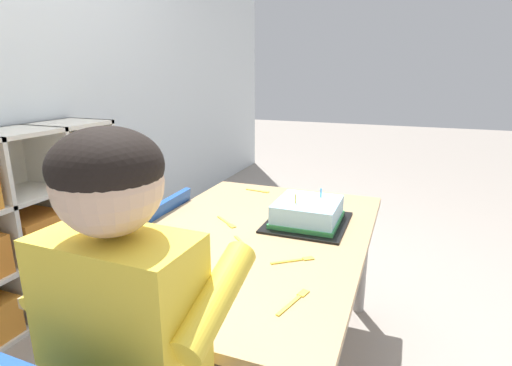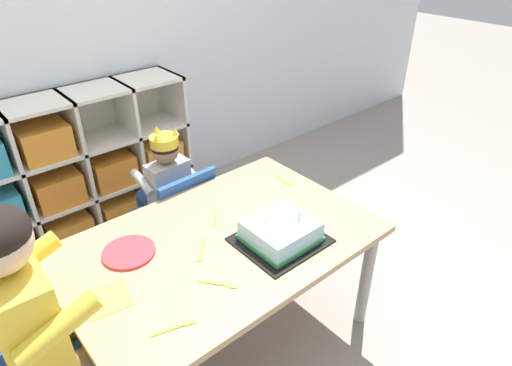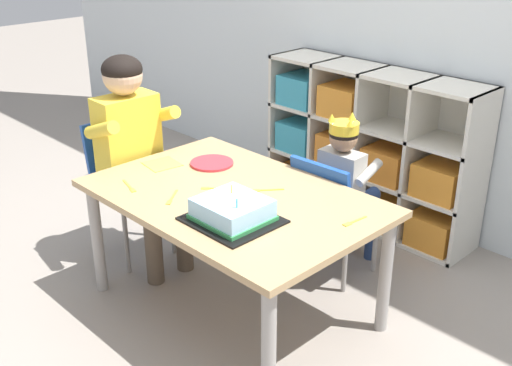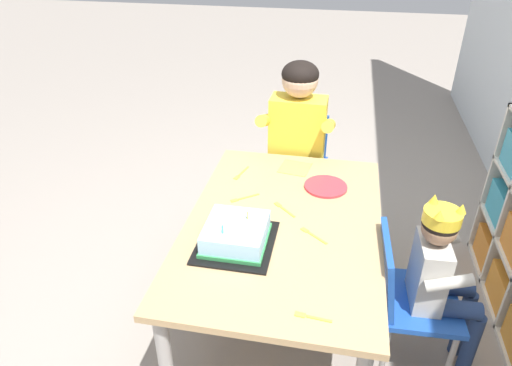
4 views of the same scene
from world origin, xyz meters
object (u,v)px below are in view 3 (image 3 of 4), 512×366
object	(u,v)px
fork_by_napkin	(215,188)
child_with_crown	(346,175)
fork_at_table_front_edge	(354,222)
adult_helper_seated	(135,139)
fork_scattered_mid_table	(265,190)
fork_near_cake_tray	(172,198)
classroom_chair_blue	(331,207)
paper_plate_stack	(212,163)
birthday_cake_on_tray	(232,212)
activity_table	(233,208)
classroom_chair_adult_side	(126,173)
fork_beside_plate_stack	(130,187)

from	to	relation	value
fork_by_napkin	child_with_crown	bearing A→B (deg)	26.09
fork_at_table_front_edge	adult_helper_seated	bearing A→B (deg)	104.78
fork_scattered_mid_table	fork_near_cake_tray	bearing A→B (deg)	-174.33
fork_near_cake_tray	fork_scattered_mid_table	xyz separation A→B (m)	(0.22, 0.34, 0.00)
classroom_chair_blue	paper_plate_stack	bearing A→B (deg)	38.04
birthday_cake_on_tray	fork_scattered_mid_table	world-z (taller)	birthday_cake_on_tray
activity_table	fork_at_table_front_edge	xyz separation A→B (m)	(0.51, 0.16, 0.07)
classroom_chair_adult_side	fork_scattered_mid_table	distance (m)	0.87
adult_helper_seated	classroom_chair_adult_side	bearing A→B (deg)	90.00
fork_near_cake_tray	fork_beside_plate_stack	bearing A→B (deg)	67.85
fork_near_cake_tray	classroom_chair_adult_side	bearing A→B (deg)	36.76
activity_table	fork_beside_plate_stack	distance (m)	0.46
classroom_chair_blue	fork_beside_plate_stack	distance (m)	0.95
fork_scattered_mid_table	fork_beside_plate_stack	bearing A→B (deg)	170.61
birthday_cake_on_tray	fork_near_cake_tray	bearing A→B (deg)	-172.41
fork_near_cake_tray	fork_beside_plate_stack	distance (m)	0.23
birthday_cake_on_tray	fork_scattered_mid_table	bearing A→B (deg)	110.82
birthday_cake_on_tray	fork_near_cake_tray	distance (m)	0.33
fork_scattered_mid_table	child_with_crown	bearing A→B (deg)	33.40
classroom_chair_adult_side	fork_near_cake_tray	distance (m)	0.67
classroom_chair_adult_side	fork_at_table_front_edge	distance (m)	1.32
classroom_chair_blue	fork_at_table_front_edge	size ratio (longest dim) A/B	5.06
classroom_chair_adult_side	birthday_cake_on_tray	world-z (taller)	classroom_chair_adult_side
adult_helper_seated	fork_beside_plate_stack	bearing A→B (deg)	-127.16
paper_plate_stack	child_with_crown	bearing A→B (deg)	48.05
adult_helper_seated	birthday_cake_on_tray	world-z (taller)	adult_helper_seated
adult_helper_seated	paper_plate_stack	xyz separation A→B (m)	(0.35, 0.19, -0.08)
activity_table	birthday_cake_on_tray	distance (m)	0.27
fork_near_cake_tray	fork_beside_plate_stack	world-z (taller)	same
adult_helper_seated	child_with_crown	bearing A→B (deg)	-48.03
child_with_crown	fork_beside_plate_stack	distance (m)	1.03
fork_by_napkin	paper_plate_stack	bearing A→B (deg)	95.97
adult_helper_seated	fork_beside_plate_stack	world-z (taller)	adult_helper_seated
activity_table	fork_near_cake_tray	distance (m)	0.27
classroom_chair_adult_side	child_with_crown	bearing A→B (deg)	-51.98
adult_helper_seated	birthday_cake_on_tray	bearing A→B (deg)	-97.61
fork_near_cake_tray	fork_beside_plate_stack	size ratio (longest dim) A/B	0.86
child_with_crown	fork_at_table_front_edge	world-z (taller)	child_with_crown
paper_plate_stack	fork_near_cake_tray	bearing A→B (deg)	-65.13
adult_helper_seated	fork_at_table_front_edge	size ratio (longest dim) A/B	8.50
classroom_chair_blue	fork_by_napkin	xyz separation A→B (m)	(-0.21, -0.54, 0.20)
activity_table	classroom_chair_adult_side	xyz separation A→B (m)	(-0.78, -0.03, -0.07)
classroom_chair_blue	classroom_chair_adult_side	xyz separation A→B (m)	(-0.90, -0.56, 0.07)
birthday_cake_on_tray	fork_by_napkin	world-z (taller)	birthday_cake_on_tray
fork_at_table_front_edge	fork_by_napkin	bearing A→B (deg)	111.59
fork_beside_plate_stack	classroom_chair_blue	bearing A→B (deg)	-106.06
activity_table	classroom_chair_adult_side	world-z (taller)	classroom_chair_adult_side
birthday_cake_on_tray	child_with_crown	bearing A→B (deg)	94.78
classroom_chair_adult_side	birthday_cake_on_tray	bearing A→B (deg)	-96.71
birthday_cake_on_tray	classroom_chair_adult_side	bearing A→B (deg)	171.88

